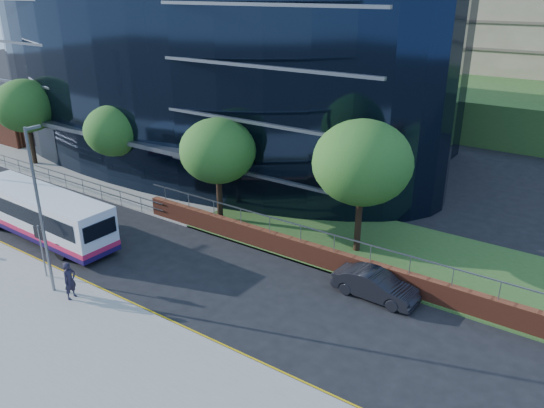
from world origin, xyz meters
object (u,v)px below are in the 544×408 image
Objects in this scene: tree_far_d at (362,163)px; streetlight_east at (40,208)px; street_sign at (40,240)px; tree_far_c at (218,151)px; pedestrian at (70,280)px; tree_far_b at (114,131)px; city_bus at (44,214)px; tree_far_a at (25,106)px; parked_car at (375,285)px; brick_pavilion at (20,117)px.

streetlight_east is at bearing -129.40° from tree_far_d.
street_sign is 16.61m from tree_far_d.
pedestrian is at bearing -88.44° from tree_far_c.
tree_far_b reaches higher than city_bus.
city_bus reaches higher than pedestrian.
tree_far_b is at bearing 127.63° from streetlight_east.
city_bus is at bearing -30.19° from tree_far_a.
tree_far_a reaches higher than tree_far_c.
parked_car is (11.82, -2.77, -3.86)m from tree_far_c.
brick_pavilion is at bearing 150.76° from streetlight_east.
street_sign is 0.46× the size of tree_far_b.
street_sign is at bearing -103.29° from tree_far_c.
tree_far_c reaches higher than pedestrian.
parked_car is at bearing -4.98° from tree_far_a.
brick_pavilion is 30.49m from street_sign.
tree_far_b is (19.00, -4.00, 2.27)m from brick_pavilion.
pedestrian is at bearing -28.69° from tree_far_a.
brick_pavilion is at bearing 153.45° from tree_far_a.
tree_far_b reaches higher than pedestrian.
streetlight_east is (-10.00, -12.17, -0.75)m from tree_far_d.
city_bus is (13.37, -7.78, -3.35)m from tree_far_a.
pedestrian is (10.30, -11.61, -3.13)m from tree_far_b.
tree_far_d is 15.47m from pedestrian.
pedestrian is at bearing -48.42° from tree_far_b.
tree_far_d is at bearing -5.26° from brick_pavilion.
street_sign is 0.38× the size of tree_far_d.
brick_pavilion is 3.07× the size of street_sign.
tree_far_d is 0.93× the size of streetlight_east.
city_bus is 2.60× the size of parked_car.
brick_pavilion is at bearing 171.18° from tree_far_c.
tree_far_b is 19.03m from tree_far_d.
tree_far_a is (9.00, -4.50, 2.92)m from brick_pavilion.
streetlight_east is (1.50, -0.59, 2.29)m from street_sign.
parked_car is at bearing -53.17° from tree_far_d.
pedestrian is at bearing -10.57° from street_sign.
tree_far_d is 15.77m from streetlight_east.
tree_far_a is 1.15× the size of tree_far_b.
tree_far_c is 10.66m from city_bus.
tree_far_c is (2.50, 10.59, 2.39)m from street_sign.
brick_pavilion is 1.08× the size of streetlight_east.
tree_far_c reaches higher than parked_car.
tree_far_b is at bearing 124.08° from street_sign.
tree_far_a is 15.82m from city_bus.
tree_far_c is 12.74m from parked_car.
street_sign is at bearing 69.65° from pedestrian.
street_sign is 1.51× the size of pedestrian.
tree_far_a is 22.05m from streetlight_east.
streetlight_east reaches higher than brick_pavilion.
tree_far_a is 3.76× the size of pedestrian.
street_sign reaches higher than city_bus.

